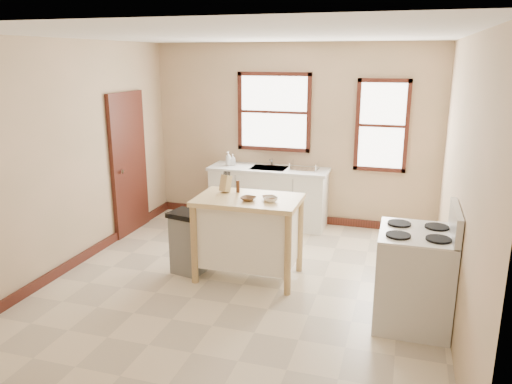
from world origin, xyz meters
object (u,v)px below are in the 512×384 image
at_px(trash_bin, 188,242).
at_px(kitchen_island, 248,238).
at_px(bowl_c, 271,200).
at_px(knife_block, 226,184).
at_px(bowl_b, 269,198).
at_px(bowl_a, 248,199).
at_px(soap_bottle_a, 228,159).
at_px(dish_rack, 304,166).
at_px(pepper_grinder, 238,186).
at_px(soap_bottle_b, 233,160).
at_px(gas_stove, 415,265).

bearing_deg(trash_bin, kitchen_island, 19.05).
xyz_separation_m(kitchen_island, bowl_c, (0.30, -0.08, 0.52)).
xyz_separation_m(knife_block, bowl_b, (0.59, -0.17, -0.08)).
bearing_deg(bowl_a, soap_bottle_a, 115.78).
distance_m(dish_rack, bowl_c, 2.06).
distance_m(knife_block, trash_bin, 0.85).
bearing_deg(dish_rack, bowl_c, -107.48).
relative_size(knife_block, bowl_a, 1.16).
bearing_deg(bowl_a, trash_bin, 178.97).
height_order(pepper_grinder, bowl_b, pepper_grinder).
height_order(kitchen_island, bowl_c, bowl_c).
relative_size(bowl_a, bowl_c, 1.08).
bearing_deg(soap_bottle_a, soap_bottle_b, 53.10).
distance_m(trash_bin, gas_stove, 2.69).
bearing_deg(soap_bottle_a, pepper_grinder, -41.59).
bearing_deg(bowl_a, bowl_c, 6.32).
xyz_separation_m(soap_bottle_a, soap_bottle_b, (0.06, 0.03, -0.02)).
bearing_deg(knife_block, soap_bottle_a, 128.48).
height_order(soap_bottle_b, bowl_a, soap_bottle_b).
relative_size(soap_bottle_b, trash_bin, 0.23).
xyz_separation_m(pepper_grinder, bowl_a, (0.23, -0.30, -0.05)).
height_order(dish_rack, kitchen_island, dish_rack).
relative_size(bowl_b, trash_bin, 0.20).
xyz_separation_m(bowl_b, bowl_c, (0.04, -0.07, 0.01)).
bearing_deg(soap_bottle_b, pepper_grinder, -91.62).
bearing_deg(dish_rack, soap_bottle_a, 164.08).
distance_m(dish_rack, trash_bin, 2.38).
distance_m(bowl_b, bowl_c, 0.09).
bearing_deg(pepper_grinder, soap_bottle_a, 113.52).
bearing_deg(kitchen_island, bowl_b, -1.94).
bearing_deg(bowl_c, trash_bin, -179.18).
xyz_separation_m(dish_rack, gas_stove, (1.63, -2.54, -0.36)).
height_order(dish_rack, knife_block, knife_block).
xyz_separation_m(dish_rack, pepper_grinder, (-0.45, -1.79, 0.10)).
height_order(kitchen_island, knife_block, knife_block).
xyz_separation_m(bowl_a, gas_stove, (1.86, -0.45, -0.40)).
bearing_deg(soap_bottle_a, gas_stove, -16.31).
distance_m(knife_block, bowl_b, 0.62).
relative_size(kitchen_island, knife_block, 6.08).
bearing_deg(soap_bottle_a, bowl_b, -33.27).
relative_size(soap_bottle_b, gas_stove, 0.15).
xyz_separation_m(pepper_grinder, trash_bin, (-0.56, -0.28, -0.68)).
bearing_deg(gas_stove, soap_bottle_a, 138.80).
bearing_deg(dish_rack, knife_block, -126.74).
height_order(soap_bottle_b, kitchen_island, soap_bottle_b).
bearing_deg(gas_stove, bowl_a, 166.42).
relative_size(soap_bottle_b, bowl_a, 1.05).
xyz_separation_m(kitchen_island, trash_bin, (-0.75, -0.09, -0.11)).
height_order(dish_rack, bowl_b, bowl_b).
bearing_deg(knife_block, gas_stove, 1.55).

